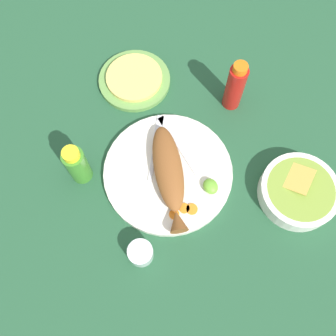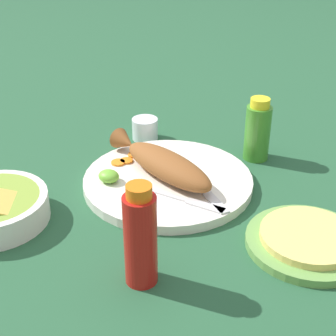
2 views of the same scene
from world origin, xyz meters
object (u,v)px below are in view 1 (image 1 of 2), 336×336
Objects in this scene: fork_far at (176,141)px; guacamole_bowl at (299,191)px; main_plate at (168,172)px; salt_cup at (141,253)px; tortilla_plate at (135,80)px; fried_fish at (169,173)px; fork_near at (156,143)px; hot_sauce_bottle_green at (77,165)px; hot_sauce_bottle_red at (235,86)px.

fork_far is 0.33m from guacamole_bowl.
salt_cup is at bearing 136.18° from main_plate.
salt_cup is at bearing 156.94° from tortilla_plate.
fried_fish is at bearing -45.76° from salt_cup.
fork_near is at bearing -5.39° from main_plate.
tortilla_plate is (0.44, -0.19, -0.01)m from salt_cup.
salt_cup reaches higher than main_plate.
hot_sauce_bottle_green reaches higher than salt_cup.
main_plate is 0.29m from tortilla_plate.
guacamole_bowl is (-0.30, -0.01, -0.05)m from hot_sauce_bottle_red.
salt_cup is (-0.25, -0.05, -0.04)m from hot_sauce_bottle_green.
fork_far is 1.40× the size of hot_sauce_bottle_green.
fork_near is 0.85× the size of guacamole_bowl.
main_plate is at bearing 113.84° from hot_sauce_bottle_red.
tortilla_plate is at bearing 25.73° from fork_near.
tortilla_plate is at bearing 0.39° from fork_far.
fried_fish is at bearing 116.15° from hot_sauce_bottle_red.
hot_sauce_bottle_red reaches higher than fried_fish.
hot_sauce_bottle_red reaches higher than salt_cup.
fork_near is 2.75× the size of salt_cup.
fork_far is at bearing -97.24° from hot_sauce_bottle_green.
salt_cup reaches higher than fork_far.
hot_sauce_bottle_green is at bearing 63.59° from main_plate.
guacamole_bowl reaches higher than salt_cup.
fork_near is at bearing 96.25° from hot_sauce_bottle_red.
guacamole_bowl is at bearing -155.94° from tortilla_plate.
hot_sauce_bottle_green is (0.11, 0.19, 0.02)m from fried_fish.
fork_far is at bearing -40.06° from main_plate.
hot_sauce_bottle_red is (0.12, -0.25, 0.03)m from fried_fish.
guacamole_bowl is 0.53m from tortilla_plate.
hot_sauce_bottle_red reaches higher than fork_near.
fork_near is 0.86× the size of fork_far.
fork_far is 0.30m from salt_cup.
guacamole_bowl is at bearing -178.27° from hot_sauce_bottle_red.
tortilla_plate is (0.19, -0.23, -0.06)m from hot_sauce_bottle_green.
guacamole_bowl is at bearing -102.88° from fork_near.
hot_sauce_bottle_green is (0.01, 0.20, 0.04)m from fork_near.
hot_sauce_bottle_red is at bearing -79.91° from fork_far.
guacamole_bowl reaches higher than fork_near.
hot_sauce_bottle_red is 0.30m from guacamole_bowl.
guacamole_bowl is at bearing -144.68° from fork_far.
hot_sauce_bottle_green is 0.53m from guacamole_bowl.
salt_cup is at bearing 134.34° from fork_far.
hot_sauce_bottle_red is at bearing -88.31° from hot_sauce_bottle_green.
fork_far reaches higher than main_plate.
tortilla_plate is at bearing 48.78° from hot_sauce_bottle_red.
main_plate is at bearing -116.41° from hot_sauce_bottle_green.
tortilla_plate is (0.21, -0.03, -0.01)m from fork_near.
fried_fish is at bearing 140.42° from fork_far.
hot_sauce_bottle_green reaches higher than fried_fish.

